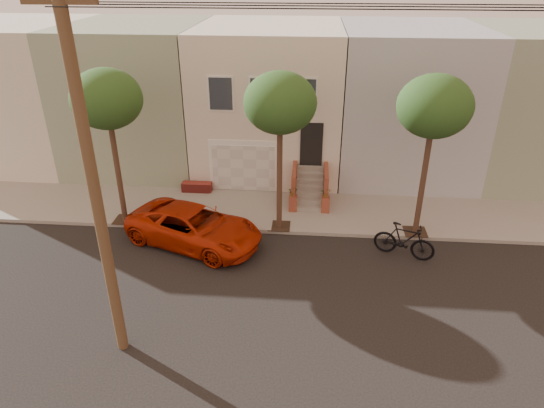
{
  "coord_description": "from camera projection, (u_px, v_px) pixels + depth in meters",
  "views": [
    {
      "loc": [
        2.16,
        -13.31,
        9.97
      ],
      "look_at": [
        0.78,
        3.0,
        1.62
      ],
      "focal_mm": 31.84,
      "sensor_mm": 36.0,
      "label": 1
    }
  ],
  "objects": [
    {
      "name": "sidewalk",
      "position": [
        259.0,
        210.0,
        21.22
      ],
      "size": [
        40.0,
        3.7,
        0.15
      ],
      "primitive_type": "cube",
      "color": "gray",
      "rests_on": "ground"
    },
    {
      "name": "tree_mid",
      "position": [
        280.0,
        104.0,
        17.51
      ],
      "size": [
        2.7,
        2.57,
        6.3
      ],
      "color": "#2D2116",
      "rests_on": "sidewalk"
    },
    {
      "name": "motorcycle",
      "position": [
        404.0,
        240.0,
        17.81
      ],
      "size": [
        2.33,
        1.38,
        1.35
      ],
      "primitive_type": "imported",
      "rotation": [
        0.0,
        0.0,
        1.22
      ],
      "color": "black",
      "rests_on": "ground"
    },
    {
      "name": "tree_left",
      "position": [
        107.0,
        100.0,
        17.99
      ],
      "size": [
        2.7,
        2.57,
        6.3
      ],
      "color": "#2D2116",
      "rests_on": "sidewalk"
    },
    {
      "name": "ground",
      "position": [
        242.0,
        285.0,
        16.51
      ],
      "size": [
        90.0,
        90.0,
        0.0
      ],
      "primitive_type": "plane",
      "color": "black",
      "rests_on": "ground"
    },
    {
      "name": "pickup_truck",
      "position": [
        194.0,
        227.0,
        18.58
      ],
      "size": [
        5.88,
        4.24,
        1.49
      ],
      "primitive_type": "imported",
      "rotation": [
        0.0,
        0.0,
        1.2
      ],
      "color": "#B12105",
      "rests_on": "ground"
    },
    {
      "name": "house_row",
      "position": [
        270.0,
        96.0,
        24.78
      ],
      "size": [
        33.1,
        11.7,
        7.0
      ],
      "color": "beige",
      "rests_on": "sidewalk"
    },
    {
      "name": "tree_right",
      "position": [
        434.0,
        107.0,
        17.09
      ],
      "size": [
        2.7,
        2.57,
        6.3
      ],
      "color": "#2D2116",
      "rests_on": "sidewalk"
    }
  ]
}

